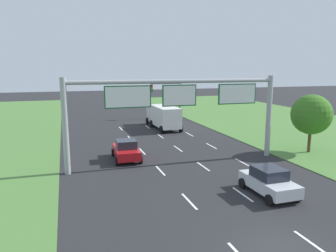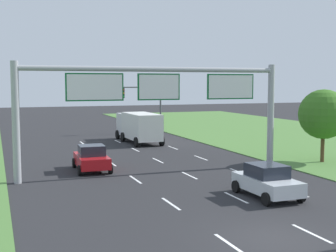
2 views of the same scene
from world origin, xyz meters
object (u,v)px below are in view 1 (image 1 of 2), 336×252
Objects in this scene: box_truck at (163,116)px; sign_gantry at (179,102)px; roadside_tree_mid at (311,114)px; traffic_light_mast at (168,93)px; car_lead_silver at (269,181)px; car_near_red at (126,150)px.

sign_gantry is at bearing -103.09° from box_truck.
sign_gantry is 3.25× the size of roadside_tree_mid.
car_lead_silver is at bearing -96.14° from traffic_light_mast.
traffic_light_mast reaches higher than car_lead_silver.
traffic_light_mast is (6.44, 23.29, -1.09)m from sign_gantry.
car_lead_silver is 23.14m from box_truck.
car_lead_silver is at bearing -141.43° from roadside_tree_mid.
car_near_red is 14.78m from box_truck.
car_near_red is at bearing 123.47° from car_lead_silver.
roadside_tree_mid is at bearing -1.41° from sign_gantry.
car_lead_silver is at bearing -91.45° from box_truck.
sign_gantry is at bearing 111.16° from car_lead_silver.
roadside_tree_mid is at bearing -60.71° from box_truck.
box_truck is 8.82m from traffic_light_mast.
traffic_light_mast reaches higher than car_near_red.
car_near_red is 1.02× the size of car_lead_silver.
box_truck is at bearing 88.85° from car_lead_silver.
traffic_light_mast is at bearing 104.27° from roadside_tree_mid.
traffic_light_mast is at bearing 74.54° from sign_gantry.
car_near_red is at bearing -116.16° from traffic_light_mast.
car_lead_silver is (6.91, -10.19, 0.01)m from car_near_red.
traffic_light_mast reaches higher than box_truck.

